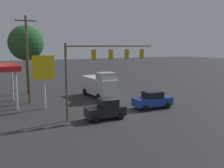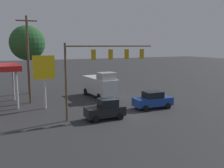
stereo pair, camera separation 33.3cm
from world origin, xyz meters
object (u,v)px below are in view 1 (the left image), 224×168
object	(u,v)px
delivery_truck	(99,85)
sedan_waiting	(152,100)
hatchback_crossing	(106,109)
street_tree	(26,43)
traffic_signal_assembly	(103,61)
price_sign	(44,70)
utility_pole	(28,58)

from	to	relation	value
delivery_truck	sedan_waiting	distance (m)	8.63
hatchback_crossing	street_tree	distance (m)	18.44
hatchback_crossing	sedan_waiting	distance (m)	6.62
street_tree	hatchback_crossing	bearing A→B (deg)	106.15
hatchback_crossing	street_tree	size ratio (longest dim) A/B	0.39
street_tree	traffic_signal_assembly	bearing A→B (deg)	107.63
price_sign	delivery_truck	size ratio (longest dim) A/B	0.86
traffic_signal_assembly	hatchback_crossing	distance (m)	4.72
hatchback_crossing	delivery_truck	size ratio (longest dim) A/B	0.56
price_sign	street_tree	world-z (taller)	street_tree
traffic_signal_assembly	hatchback_crossing	xyz separation A→B (m)	(0.16, 0.97, -4.62)
delivery_truck	street_tree	size ratio (longest dim) A/B	0.70
traffic_signal_assembly	delivery_truck	distance (m)	9.93
sedan_waiting	street_tree	xyz separation A→B (m)	(11.28, -15.19, 6.37)
traffic_signal_assembly	street_tree	size ratio (longest dim) A/B	0.95
traffic_signal_assembly	street_tree	distance (m)	16.52
utility_pole	sedan_waiting	bearing A→B (deg)	144.21
utility_pole	hatchback_crossing	distance (m)	12.44
traffic_signal_assembly	street_tree	world-z (taller)	street_tree
utility_pole	delivery_truck	size ratio (longest dim) A/B	1.52
utility_pole	delivery_truck	distance (m)	9.87
delivery_truck	hatchback_crossing	bearing A→B (deg)	-23.25
price_sign	delivery_truck	world-z (taller)	price_sign
delivery_truck	traffic_signal_assembly	bearing A→B (deg)	-24.37
sedan_waiting	street_tree	size ratio (longest dim) A/B	0.46
delivery_truck	street_tree	bearing A→B (deg)	-133.89
utility_pole	delivery_truck	world-z (taller)	utility_pole
traffic_signal_assembly	price_sign	xyz separation A→B (m)	(4.62, -5.60, -1.23)
price_sign	sedan_waiting	world-z (taller)	price_sign
utility_pole	delivery_truck	xyz separation A→B (m)	(-9.07, 0.64, -3.84)
hatchback_crossing	utility_pole	bearing A→B (deg)	-59.54
hatchback_crossing	price_sign	bearing A→B (deg)	-54.31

